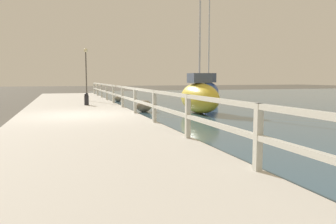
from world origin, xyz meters
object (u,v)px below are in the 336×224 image
object	(u,v)px
sailboat_yellow	(199,96)
sailboat_blue	(208,90)
dock_lamp	(86,64)
mooring_bollard	(87,99)

from	to	relation	value
sailboat_yellow	sailboat_blue	world-z (taller)	sailboat_yellow
dock_lamp	sailboat_blue	size ratio (longest dim) A/B	0.42
dock_lamp	sailboat_blue	bearing A→B (deg)	11.93
mooring_bollard	sailboat_blue	distance (m)	10.16
mooring_bollard	dock_lamp	bearing A→B (deg)	85.68
dock_lamp	mooring_bollard	bearing A→B (deg)	-94.32
mooring_bollard	dock_lamp	world-z (taller)	dock_lamp
mooring_bollard	sailboat_yellow	bearing A→B (deg)	-24.93
sailboat_blue	sailboat_yellow	bearing A→B (deg)	-97.30
dock_lamp	sailboat_yellow	bearing A→B (deg)	-49.24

